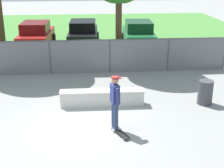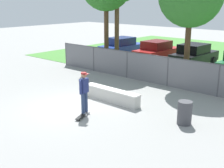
{
  "view_description": "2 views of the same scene",
  "coord_description": "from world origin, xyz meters",
  "px_view_note": "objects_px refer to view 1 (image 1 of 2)",
  "views": [
    {
      "loc": [
        0.21,
        -9.77,
        5.07
      ],
      "look_at": [
        1.2,
        1.7,
        0.89
      ],
      "focal_mm": 53.01,
      "sensor_mm": 36.0,
      "label": 1
    },
    {
      "loc": [
        9.75,
        -8.34,
        4.66
      ],
      "look_at": [
        0.96,
        1.68,
        0.91
      ],
      "focal_mm": 47.56,
      "sensor_mm": 36.0,
      "label": 2
    }
  ],
  "objects_px": {
    "car_green": "(138,34)",
    "trash_bin": "(205,92)",
    "concrete_ledge": "(102,98)",
    "skateboard": "(121,133)",
    "skateboarder": "(115,101)",
    "car_black": "(83,33)",
    "car_red": "(36,35)"
  },
  "relations": [
    {
      "from": "concrete_ledge",
      "to": "trash_bin",
      "type": "distance_m",
      "value": 3.95
    },
    {
      "from": "skateboarder",
      "to": "trash_bin",
      "type": "distance_m",
      "value": 4.14
    },
    {
      "from": "trash_bin",
      "to": "concrete_ledge",
      "type": "bearing_deg",
      "value": 177.43
    },
    {
      "from": "car_red",
      "to": "trash_bin",
      "type": "xyz_separation_m",
      "value": [
        7.59,
        -9.76,
        -0.37
      ]
    },
    {
      "from": "skateboarder",
      "to": "car_black",
      "type": "bearing_deg",
      "value": 94.56
    },
    {
      "from": "skateboarder",
      "to": "trash_bin",
      "type": "bearing_deg",
      "value": 27.21
    },
    {
      "from": "car_black",
      "to": "car_green",
      "type": "distance_m",
      "value": 3.59
    },
    {
      "from": "car_green",
      "to": "trash_bin",
      "type": "height_order",
      "value": "car_green"
    },
    {
      "from": "car_red",
      "to": "skateboard",
      "type": "bearing_deg",
      "value": -71.1
    },
    {
      "from": "car_red",
      "to": "trash_bin",
      "type": "relative_size",
      "value": 4.59
    },
    {
      "from": "car_red",
      "to": "car_black",
      "type": "distance_m",
      "value": 3.0
    },
    {
      "from": "car_green",
      "to": "trash_bin",
      "type": "bearing_deg",
      "value": -83.82
    },
    {
      "from": "concrete_ledge",
      "to": "skateboarder",
      "type": "relative_size",
      "value": 1.73
    },
    {
      "from": "car_red",
      "to": "car_green",
      "type": "relative_size",
      "value": 1.0
    },
    {
      "from": "car_black",
      "to": "car_green",
      "type": "relative_size",
      "value": 1.0
    },
    {
      "from": "trash_bin",
      "to": "skateboard",
      "type": "bearing_deg",
      "value": -147.33
    },
    {
      "from": "skateboard",
      "to": "car_green",
      "type": "bearing_deg",
      "value": 78.32
    },
    {
      "from": "concrete_ledge",
      "to": "car_red",
      "type": "bearing_deg",
      "value": 110.85
    },
    {
      "from": "skateboarder",
      "to": "skateboard",
      "type": "distance_m",
      "value": 1.04
    },
    {
      "from": "concrete_ledge",
      "to": "skateboard",
      "type": "xyz_separation_m",
      "value": [
        0.46,
        -2.41,
        -0.24
      ]
    },
    {
      "from": "skateboarder",
      "to": "car_green",
      "type": "height_order",
      "value": "skateboarder"
    },
    {
      "from": "trash_bin",
      "to": "car_black",
      "type": "bearing_deg",
      "value": 114.58
    },
    {
      "from": "skateboard",
      "to": "car_red",
      "type": "bearing_deg",
      "value": 108.9
    },
    {
      "from": "skateboarder",
      "to": "skateboard",
      "type": "height_order",
      "value": "skateboarder"
    },
    {
      "from": "skateboard",
      "to": "car_green",
      "type": "relative_size",
      "value": 0.19
    },
    {
      "from": "skateboard",
      "to": "car_red",
      "type": "xyz_separation_m",
      "value": [
        -4.11,
        11.99,
        0.77
      ]
    },
    {
      "from": "car_red",
      "to": "car_black",
      "type": "height_order",
      "value": "same"
    },
    {
      "from": "skateboarder",
      "to": "trash_bin",
      "type": "relative_size",
      "value": 1.97
    },
    {
      "from": "skateboard",
      "to": "car_red",
      "type": "height_order",
      "value": "car_red"
    },
    {
      "from": "skateboard",
      "to": "trash_bin",
      "type": "xyz_separation_m",
      "value": [
        3.48,
        2.23,
        0.39
      ]
    },
    {
      "from": "skateboarder",
      "to": "car_green",
      "type": "xyz_separation_m",
      "value": [
        2.61,
        11.47,
        -0.19
      ]
    },
    {
      "from": "skateboarder",
      "to": "skateboard",
      "type": "relative_size",
      "value": 2.26
    }
  ]
}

